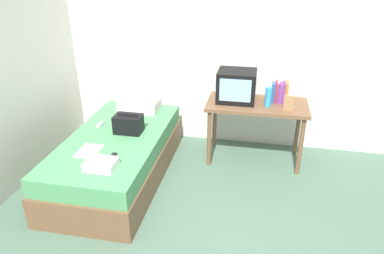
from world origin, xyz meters
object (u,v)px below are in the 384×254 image
Objects in this scene: tv at (237,86)px; pillow at (139,105)px; water_bottle at (268,97)px; picture_frame at (289,103)px; bed at (118,157)px; desk at (257,111)px; remote_silver at (100,124)px; folded_towel at (101,164)px; remote_dark at (112,157)px; book_row at (280,92)px; magazine at (89,151)px; handbag at (128,124)px.

tv is 0.90× the size of pillow.
water_bottle is 1.31× the size of picture_frame.
desk is (1.48, 0.70, 0.39)m from bed.
tv is at bearing 19.17° from remote_silver.
water_bottle reaches higher than folded_towel.
bed is 12.82× the size of remote_dark.
book_row reaches higher than remote_dark.
folded_towel is at bearing -46.58° from magazine.
picture_frame is 1.20× the size of remote_silver.
water_bottle reaches higher than magazine.
bed is 8.84× the size of water_bottle.
remote_dark is (-1.45, -1.09, -0.32)m from water_bottle.
handbag is 1.03× the size of magazine.
remote_dark is at bearing -141.57° from book_row.
water_bottle is 0.24m from picture_frame.
remote_silver is (-0.30, -0.52, -0.06)m from pillow.
pillow is (-1.20, -0.01, -0.34)m from tv.
picture_frame is at bearing -6.08° from pillow.
pillow is 1.75× the size of folded_towel.
magazine is (-1.86, -1.17, -0.33)m from book_row.
remote_dark is 0.56× the size of folded_towel.
water_bottle is (0.12, -0.07, 0.21)m from desk.
water_bottle is 0.46× the size of pillow.
tv reaches higher than desk.
bed is 4.55× the size of tv.
book_row is 2.18m from folded_towel.
water_bottle reaches higher than handbag.
desk is 2.37× the size of pillow.
remote_dark is (-1.08, -1.20, -0.39)m from tv.
pillow is at bearing 95.95° from remote_dark.
folded_towel is (-1.70, -1.19, -0.27)m from picture_frame.
tv is at bearing 31.01° from bed.
folded_towel is at bearing -79.05° from bed.
remote_silver is 0.51× the size of folded_towel.
bed is 6.90× the size of magazine.
bed is at bearing -134.63° from handbag.
book_row is at bearing 32.16° from magazine.
tv is 1.77× the size of book_row.
magazine is (-0.13, -0.38, 0.27)m from bed.
book_row is 2.11m from remote_silver.
picture_frame is (0.22, -0.08, -0.03)m from water_bottle.
desk is 5.13× the size of water_bottle.
tv reaches higher than remote_silver.
picture_frame is at bearing -20.83° from water_bottle.
folded_towel is at bearing -128.67° from tv.
pillow is 1.20m from remote_dark.
remote_dark reaches higher than magazine.
desk is at bearing 15.45° from remote_silver.
handbag is (-1.12, -0.63, -0.30)m from tv.
handbag is at bearing -14.70° from remote_silver.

